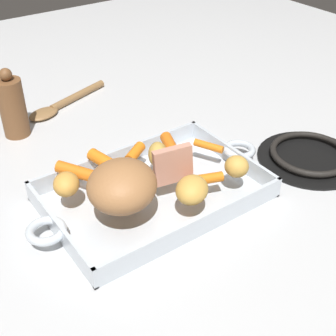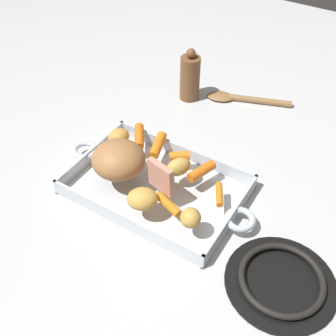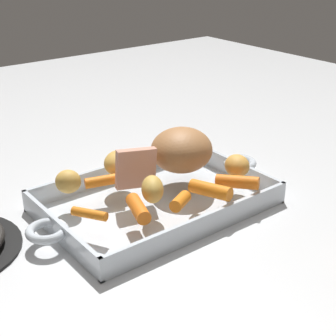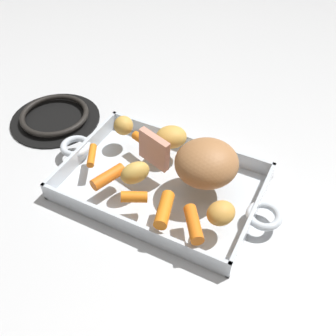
# 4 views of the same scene
# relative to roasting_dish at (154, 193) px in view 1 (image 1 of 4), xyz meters

# --- Properties ---
(ground_plane) EXTENTS (2.29, 2.29, 0.00)m
(ground_plane) POSITION_rel_roasting_dish_xyz_m (0.00, 0.00, -0.01)
(ground_plane) COLOR silver
(roasting_dish) EXTENTS (0.46, 0.25, 0.04)m
(roasting_dish) POSITION_rel_roasting_dish_xyz_m (0.00, 0.00, 0.00)
(roasting_dish) COLOR silver
(roasting_dish) RESTS_ON ground_plane
(pork_roast) EXTENTS (0.16, 0.15, 0.08)m
(pork_roast) POSITION_rel_roasting_dish_xyz_m (-0.08, -0.03, 0.07)
(pork_roast) COLOR #A76F42
(pork_roast) RESTS_ON roasting_dish
(roast_slice_thick) EXTENTS (0.07, 0.03, 0.07)m
(roast_slice_thick) POSITION_rel_roasting_dish_xyz_m (0.03, -0.02, 0.06)
(roast_slice_thick) COLOR tan
(roast_slice_thick) RESTS_ON roasting_dish
(baby_carrot_center_left) EXTENTS (0.04, 0.07, 0.02)m
(baby_carrot_center_left) POSITION_rel_roasting_dish_xyz_m (0.08, 0.06, 0.04)
(baby_carrot_center_left) COLOR orange
(baby_carrot_center_left) RESTS_ON roasting_dish
(baby_carrot_northeast) EXTENTS (0.07, 0.04, 0.02)m
(baby_carrot_northeast) POSITION_rel_roasting_dish_xyz_m (0.07, -0.06, 0.04)
(baby_carrot_northeast) COLOR orange
(baby_carrot_northeast) RESTS_ON roasting_dish
(baby_carrot_southwest) EXTENTS (0.04, 0.08, 0.03)m
(baby_carrot_southwest) POSITION_rel_roasting_dish_xyz_m (-0.05, 0.08, 0.04)
(baby_carrot_southwest) COLOR orange
(baby_carrot_southwest) RESTS_ON roasting_dish
(baby_carrot_northwest) EXTENTS (0.05, 0.04, 0.02)m
(baby_carrot_northwest) POSITION_rel_roasting_dish_xyz_m (0.01, 0.08, 0.04)
(baby_carrot_northwest) COLOR orange
(baby_carrot_northwest) RESTS_ON roasting_dish
(baby_carrot_center_right) EXTENTS (0.04, 0.06, 0.02)m
(baby_carrot_center_right) POSITION_rel_roasting_dish_xyz_m (0.14, 0.02, 0.03)
(baby_carrot_center_right) COLOR orange
(baby_carrot_center_right) RESTS_ON roasting_dish
(baby_carrot_long) EXTENTS (0.06, 0.07, 0.03)m
(baby_carrot_long) POSITION_rel_roasting_dish_xyz_m (-0.10, 0.09, 0.04)
(baby_carrot_long) COLOR orange
(baby_carrot_long) RESTS_ON roasting_dish
(potato_golden_large) EXTENTS (0.06, 0.06, 0.04)m
(potato_golden_large) POSITION_rel_roasting_dish_xyz_m (0.12, -0.07, 0.05)
(potato_golden_large) COLOR gold
(potato_golden_large) RESTS_ON roasting_dish
(potato_corner) EXTENTS (0.08, 0.08, 0.04)m
(potato_corner) POSITION_rel_roasting_dish_xyz_m (0.02, -0.08, 0.05)
(potato_corner) COLOR gold
(potato_corner) RESTS_ON roasting_dish
(potato_halved) EXTENTS (0.06, 0.06, 0.04)m
(potato_halved) POSITION_rel_roasting_dish_xyz_m (-0.14, 0.05, 0.05)
(potato_halved) COLOR gold
(potato_halved) RESTS_ON roasting_dish
(potato_near_roast) EXTENTS (0.06, 0.07, 0.04)m
(potato_near_roast) POSITION_rel_roasting_dish_xyz_m (0.03, 0.04, 0.05)
(potato_near_roast) COLOR gold
(potato_near_roast) RESTS_ON roasting_dish
(stove_burner_rear) EXTENTS (0.20, 0.20, 0.02)m
(stove_burner_rear) POSITION_rel_roasting_dish_xyz_m (0.32, -0.08, -0.00)
(stove_burner_rear) COLOR black
(stove_burner_rear) RESTS_ON ground_plane
(serving_spoon) EXTENTS (0.23, 0.11, 0.02)m
(serving_spoon) POSITION_rel_roasting_dish_xyz_m (0.01, 0.41, -0.00)
(serving_spoon) COLOR olive
(serving_spoon) RESTS_ON ground_plane
(pepper_mill) EXTENTS (0.05, 0.05, 0.15)m
(pepper_mill) POSITION_rel_roasting_dish_xyz_m (-0.12, 0.35, 0.05)
(pepper_mill) COLOR brown
(pepper_mill) RESTS_ON ground_plane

